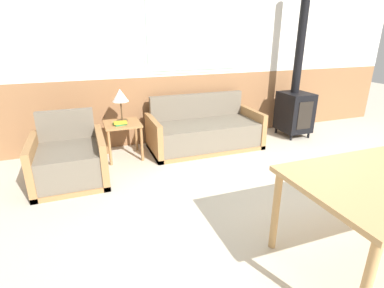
% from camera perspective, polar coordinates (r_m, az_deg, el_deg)
% --- Properties ---
extents(ground_plane, '(16.00, 16.00, 0.00)m').
position_cam_1_polar(ground_plane, '(3.45, 22.82, -11.48)').
color(ground_plane, beige).
extents(wall_back, '(7.20, 0.09, 2.70)m').
position_cam_1_polar(wall_back, '(5.16, 4.37, 16.47)').
color(wall_back, '#8E603D').
rests_on(wall_back, ground_plane).
extents(couch, '(1.73, 0.81, 0.81)m').
position_cam_1_polar(couch, '(4.73, 2.42, 2.21)').
color(couch, '#9E7042').
rests_on(couch, ground_plane).
extents(armchair, '(0.85, 0.88, 0.81)m').
position_cam_1_polar(armchair, '(3.95, -22.28, -3.13)').
color(armchair, '#9E7042').
rests_on(armchair, ground_plane).
extents(side_table, '(0.50, 0.50, 0.53)m').
position_cam_1_polar(side_table, '(4.41, -13.06, 2.80)').
color(side_table, '#9E7042').
rests_on(side_table, ground_plane).
extents(table_lamp, '(0.23, 0.23, 0.47)m').
position_cam_1_polar(table_lamp, '(4.38, -13.51, 8.78)').
color(table_lamp, '#4C3823').
rests_on(table_lamp, side_table).
extents(book_stack, '(0.19, 0.17, 0.05)m').
position_cam_1_polar(book_stack, '(4.29, -13.53, 3.87)').
color(book_stack, '#2D7F3D').
rests_on(book_stack, side_table).
extents(wood_stove, '(0.46, 0.55, 2.54)m').
position_cam_1_polar(wood_stove, '(5.51, 19.11, 7.88)').
color(wood_stove, black).
rests_on(wood_stove, ground_plane).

